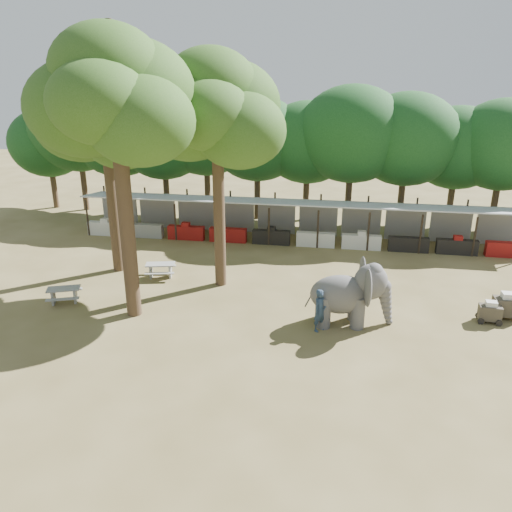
% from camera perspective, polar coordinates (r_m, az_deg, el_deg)
% --- Properties ---
extents(ground, '(100.00, 100.00, 0.00)m').
position_cam_1_polar(ground, '(19.85, 0.37, -10.46)').
color(ground, brown).
rests_on(ground, ground).
extents(vendor_stalls, '(28.00, 2.99, 2.80)m').
position_cam_1_polar(vendor_stalls, '(32.12, 4.48, 3.77)').
color(vendor_stalls, '#A9ABB1').
rests_on(vendor_stalls, ground).
extents(yard_tree_left, '(7.10, 6.90, 11.02)m').
position_cam_1_polar(yard_tree_left, '(26.97, -17.05, 15.12)').
color(yard_tree_left, '#332316').
rests_on(yard_tree_left, ground).
extents(yard_tree_center, '(7.10, 6.90, 12.04)m').
position_cam_1_polar(yard_tree_center, '(21.12, -15.92, 16.92)').
color(yard_tree_center, '#332316').
rests_on(yard_tree_center, ground).
extents(yard_tree_back, '(7.10, 6.90, 11.36)m').
position_cam_1_polar(yard_tree_back, '(23.91, -4.74, 16.22)').
color(yard_tree_back, '#332316').
rests_on(yard_tree_back, ground).
extents(backdrop_trees, '(46.46, 5.95, 8.33)m').
position_cam_1_polar(backdrop_trees, '(36.31, 5.49, 12.58)').
color(backdrop_trees, '#332316').
rests_on(backdrop_trees, ground).
extents(elephant, '(3.68, 2.78, 2.77)m').
position_cam_1_polar(elephant, '(21.46, 10.78, -4.25)').
color(elephant, '#484545').
rests_on(elephant, ground).
extents(handler, '(0.76, 0.79, 1.83)m').
position_cam_1_polar(handler, '(20.87, 7.34, -6.18)').
color(handler, '#26384C').
rests_on(handler, ground).
extents(picnic_table_near, '(1.86, 1.78, 0.74)m').
position_cam_1_polar(picnic_table_near, '(25.03, -21.09, -3.98)').
color(picnic_table_near, gray).
rests_on(picnic_table_near, ground).
extents(picnic_table_far, '(1.78, 1.67, 0.75)m').
position_cam_1_polar(picnic_table_far, '(26.78, -10.86, -1.39)').
color(picnic_table_far, gray).
rests_on(picnic_table_far, ground).
extents(cart_front, '(1.04, 0.72, 0.98)m').
position_cam_1_polar(cart_front, '(23.79, 25.17, -5.81)').
color(cart_front, '#342E25').
rests_on(cart_front, ground).
extents(cart_back, '(1.25, 0.83, 1.21)m').
position_cam_1_polar(cart_back, '(24.44, 26.74, -5.10)').
color(cart_back, '#342E25').
rests_on(cart_back, ground).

